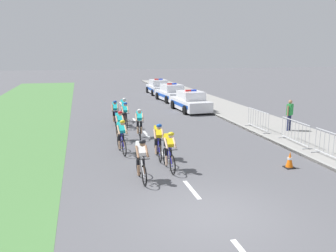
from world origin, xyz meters
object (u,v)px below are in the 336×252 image
cyclist_seventh (125,114)px  traffic_cone_near (290,160)px  crowd_barrier_middle (295,132)px  spectator_closest (290,113)px  cyclist_fifth (139,122)px  police_car_nearest (190,102)px  cyclist_fourth (122,136)px  cyclist_ninth (115,112)px  police_car_third (158,87)px  crowd_barrier_front (333,147)px  cyclist_second (169,150)px  cyclist_third (158,140)px  cyclist_sixth (119,125)px  cyclist_eighth (124,109)px  cyclist_lead (141,159)px  police_car_second (171,93)px  crowd_barrier_rear (258,120)px

cyclist_seventh → traffic_cone_near: size_ratio=2.69×
crowd_barrier_middle → spectator_closest: size_ratio=1.39×
cyclist_fifth → police_car_nearest: police_car_nearest is taller
cyclist_fourth → cyclist_ninth: size_ratio=1.00×
cyclist_seventh → cyclist_fourth: bearing=-98.6°
cyclist_ninth → crowd_barrier_middle: (7.68, -6.79, -0.14)m
police_car_third → crowd_barrier_front: size_ratio=1.90×
cyclist_second → police_car_third: (4.80, 23.80, -0.11)m
cyclist_ninth → crowd_barrier_front: cyclist_ninth is taller
cyclist_fifth → cyclist_seventh: same height
cyclist_third → cyclist_sixth: size_ratio=1.00×
traffic_cone_near → cyclist_eighth: bearing=115.0°
cyclist_third → cyclist_seventh: bearing=95.0°
cyclist_lead → cyclist_second: same height
cyclist_eighth → cyclist_lead: bearing=-93.8°
police_car_nearest → cyclist_fifth: bearing=-124.3°
cyclist_sixth → crowd_barrier_middle: bearing=-20.7°
cyclist_fourth → spectator_closest: (9.29, 1.86, 0.30)m
cyclist_seventh → crowd_barrier_front: 11.22m
cyclist_third → cyclist_fourth: (-1.36, 1.17, 0.00)m
cyclist_lead → spectator_closest: bearing=30.9°
cyclist_sixth → police_car_second: police_car_second is taller
cyclist_fourth → cyclist_seventh: size_ratio=1.00×
cyclist_fifth → crowd_barrier_middle: (6.79, -3.33, -0.14)m
cyclist_third → cyclist_fourth: 1.80m
cyclist_second → crowd_barrier_rear: 8.20m
police_car_third → spectator_closest: 19.49m
cyclist_sixth → police_car_nearest: police_car_nearest is taller
cyclist_second → crowd_barrier_rear: cyclist_second is taller
cyclist_lead → cyclist_fourth: size_ratio=1.00×
cyclist_fifth → police_car_third: 19.10m
cyclist_lead → police_car_third: size_ratio=0.39×
police_car_third → crowd_barrier_middle: bearing=-85.4°
cyclist_lead → traffic_cone_near: 5.71m
cyclist_sixth → cyclist_fourth: bearing=-94.1°
cyclist_sixth → spectator_closest: spectator_closest is taller
cyclist_eighth → police_car_nearest: bearing=28.8°
cyclist_eighth → traffic_cone_near: cyclist_eighth is taller
cyclist_fourth → police_car_second: bearing=68.3°
cyclist_lead → spectator_closest: (9.03, 5.41, 0.30)m
cyclist_second → crowd_barrier_middle: (6.57, 2.04, -0.14)m
spectator_closest → crowd_barrier_middle: bearing=-117.0°
cyclist_fourth → police_car_second: 16.85m
cyclist_third → cyclist_fourth: bearing=139.3°
police_car_third → traffic_cone_near: police_car_third is taller
cyclist_eighth → traffic_cone_near: (4.99, -10.67, -0.48)m
police_car_second → crowd_barrier_front: 19.05m
cyclist_sixth → police_car_second: size_ratio=0.38×
cyclist_seventh → spectator_closest: bearing=-22.0°
cyclist_second → police_car_nearest: 13.62m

